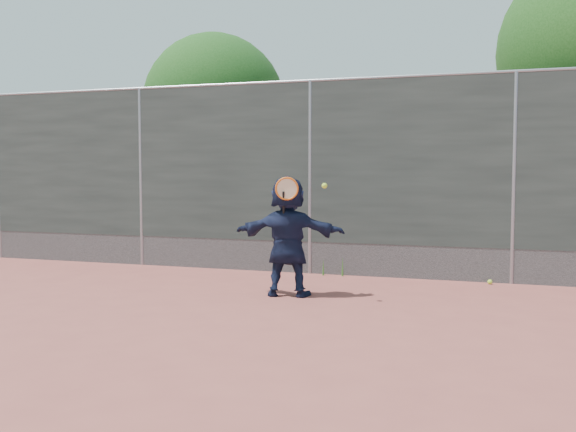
% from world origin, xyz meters
% --- Properties ---
extents(ground, '(80.00, 80.00, 0.00)m').
position_xyz_m(ground, '(0.00, 0.00, 0.00)').
color(ground, '#9E4C42').
rests_on(ground, ground).
extents(player, '(1.48, 0.63, 1.55)m').
position_xyz_m(player, '(0.24, 1.67, 0.77)').
color(player, '#141B37').
rests_on(player, ground).
extents(ball_ground, '(0.07, 0.07, 0.07)m').
position_xyz_m(ball_ground, '(2.71, 3.35, 0.03)').
color(ball_ground, '#BEEE34').
rests_on(ball_ground, ground).
extents(fence, '(20.00, 0.06, 3.03)m').
position_xyz_m(fence, '(-0.00, 3.50, 1.58)').
color(fence, '#38423D').
rests_on(fence, ground).
extents(swing_action, '(0.68, 0.19, 0.51)m').
position_xyz_m(swing_action, '(0.33, 1.46, 1.38)').
color(swing_action, orange).
rests_on(swing_action, ground).
extents(tree_left, '(3.15, 3.00, 4.53)m').
position_xyz_m(tree_left, '(-2.85, 6.55, 2.94)').
color(tree_left, '#382314').
rests_on(tree_left, ground).
extents(weed_clump, '(0.68, 0.07, 0.30)m').
position_xyz_m(weed_clump, '(0.29, 3.38, 0.13)').
color(weed_clump, '#387226').
rests_on(weed_clump, ground).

